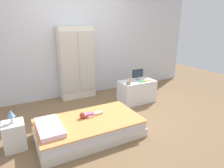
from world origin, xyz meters
name	(u,v)px	position (x,y,z in m)	size (l,w,h in m)	color
ground_plane	(106,121)	(0.00, 0.00, -0.01)	(10.00, 10.00, 0.02)	brown
back_wall	(75,38)	(0.00, 1.57, 1.35)	(6.40, 0.05, 2.70)	silver
bed	(89,128)	(-0.45, -0.31, 0.13)	(1.56, 0.88, 0.27)	silver
pillow	(49,127)	(-1.03, -0.31, 0.30)	(0.32, 0.63, 0.07)	silver
doll	(87,115)	(-0.44, -0.21, 0.30)	(0.39, 0.14, 0.10)	#D6668E
nightstand	(15,136)	(-1.47, -0.13, 0.20)	(0.28, 0.28, 0.39)	white
table_lamp	(11,114)	(-1.47, -0.13, 0.52)	(0.10, 0.10, 0.19)	#B7B2AD
wardrobe	(77,63)	(-0.05, 1.38, 0.81)	(0.78, 0.32, 1.61)	white
tv_stand	(137,91)	(0.98, 0.48, 0.24)	(0.78, 0.42, 0.48)	white
tv_monitor	(138,74)	(1.04, 0.55, 0.62)	(0.27, 0.10, 0.24)	#99999E
rocking_horse_toy	(129,81)	(0.69, 0.36, 0.54)	(0.11, 0.04, 0.13)	#8E6642
book_green	(142,81)	(1.04, 0.38, 0.49)	(0.13, 0.09, 0.02)	#429E51
book_orange	(148,81)	(1.19, 0.38, 0.49)	(0.15, 0.09, 0.01)	orange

